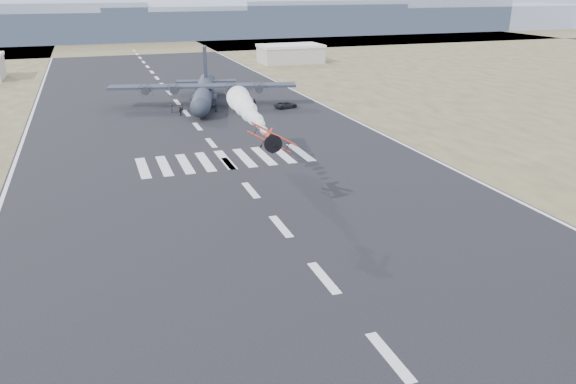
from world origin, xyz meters
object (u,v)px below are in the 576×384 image
hangar_right (291,53)px  transport_aircraft (204,91)px  crew_c (172,109)px  crew_b (237,108)px  aerobatic_biplane (271,139)px  crew_e (216,108)px  crew_d (181,111)px  crew_h (254,103)px  support_vehicle (286,105)px  crew_g (182,108)px  crew_a (251,107)px  crew_f (196,109)px

hangar_right → transport_aircraft: bearing=-124.7°
crew_c → crew_b: bearing=-111.9°
transport_aircraft → hangar_right: bearing=69.4°
aerobatic_biplane → crew_e: aerobatic_biplane is taller
hangar_right → transport_aircraft: 71.76m
transport_aircraft → crew_b: bearing=-48.3°
aerobatic_biplane → crew_d: (-1.62, 54.31, -7.86)m
crew_d → crew_h: 16.25m
crew_e → crew_h: 8.89m
transport_aircraft → crew_h: transport_aircraft is taller
support_vehicle → crew_h: size_ratio=2.75×
crew_d → crew_g: (0.95, 3.52, -0.03)m
crew_c → crew_h: bearing=-97.5°
support_vehicle → crew_c: crew_c is taller
hangar_right → crew_a: hangar_right is taller
crew_f → crew_c: bearing=70.6°
crew_e → transport_aircraft: bearing=126.0°
transport_aircraft → crew_c: size_ratio=23.11×
crew_a → crew_f: size_ratio=1.00×
crew_a → crew_h: size_ratio=0.89×
crew_b → crew_d: size_ratio=1.04×
crew_d → crew_b: bearing=132.9°
support_vehicle → crew_f: bearing=72.2°
hangar_right → crew_g: hangar_right is taller
transport_aircraft → crew_d: 11.13m
crew_b → aerobatic_biplane: bearing=-135.9°
aerobatic_biplane → crew_h: aerobatic_biplane is taller
hangar_right → crew_f: 79.51m
crew_f → crew_h: bearing=-85.8°
crew_b → crew_e: (-4.03, 1.24, -0.09)m
crew_f → crew_h: (12.58, 1.14, 0.10)m
transport_aircraft → crew_f: size_ratio=24.21×
crew_b → crew_g: (-10.42, 3.98, -0.06)m
crew_e → crew_f: (-3.90, 0.76, 0.00)m
hangar_right → crew_g: size_ratio=12.31×
hangar_right → crew_h: hangar_right is taller
aerobatic_biplane → crew_f: (1.82, 55.85, -7.92)m
crew_g → crew_e: bearing=-114.2°
support_vehicle → crew_e: (-14.81, 1.09, 0.11)m
crew_b → crew_f: crew_b is taller
aerobatic_biplane → crew_h: 59.30m
hangar_right → crew_b: 77.18m
crew_e → crew_a: bearing=19.0°
crew_b → crew_g: size_ratio=1.08×
crew_h → hangar_right: bearing=-112.0°
crew_a → crew_c: size_ratio=0.96×
hangar_right → crew_a: size_ratio=12.71×
transport_aircraft → crew_d: (-6.56, -8.76, -2.06)m
crew_g → crew_a: bearing=-108.3°
support_vehicle → crew_g: bearing=67.6°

